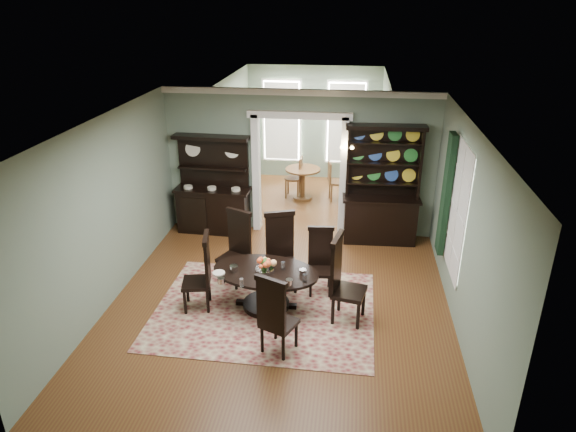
# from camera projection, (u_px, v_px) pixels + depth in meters

# --- Properties ---
(room) EXTENTS (5.51, 6.01, 3.01)m
(room) POSITION_uv_depth(u_px,v_px,m) (278.00, 218.00, 7.75)
(room) COLOR brown
(room) RESTS_ON ground
(parlor) EXTENTS (3.51, 3.50, 3.01)m
(parlor) POSITION_uv_depth(u_px,v_px,m) (310.00, 132.00, 12.76)
(parlor) COLOR brown
(parlor) RESTS_ON ground
(doorway_trim) EXTENTS (2.08, 0.25, 2.57)m
(doorway_trim) POSITION_uv_depth(u_px,v_px,m) (299.00, 158.00, 10.42)
(doorway_trim) COLOR silver
(doorway_trim) RESTS_ON floor
(right_window) EXTENTS (0.15, 1.47, 2.12)m
(right_window) POSITION_uv_depth(u_px,v_px,m) (452.00, 203.00, 8.23)
(right_window) COLOR white
(right_window) RESTS_ON wall_right
(wall_sconce) EXTENTS (0.27, 0.21, 0.21)m
(wall_sconce) POSITION_uv_depth(u_px,v_px,m) (347.00, 149.00, 10.06)
(wall_sconce) COLOR #B78731
(wall_sconce) RESTS_ON back_wall_right
(rug) EXTENTS (3.51, 2.75, 0.01)m
(rug) POSITION_uv_depth(u_px,v_px,m) (265.00, 309.00, 8.28)
(rug) COLOR maroon
(rug) RESTS_ON floor
(dining_table) EXTENTS (1.83, 1.78, 0.67)m
(dining_table) POSITION_uv_depth(u_px,v_px,m) (266.00, 282.00, 8.17)
(dining_table) COLOR black
(dining_table) RESTS_ON rug
(centerpiece) EXTENTS (1.52, 0.98, 0.25)m
(centerpiece) POSITION_uv_depth(u_px,v_px,m) (265.00, 267.00, 8.04)
(centerpiece) COLOR silver
(centerpiece) RESTS_ON dining_table
(chair_far_left) EXTENTS (0.63, 0.62, 1.31)m
(chair_far_left) POSITION_uv_depth(u_px,v_px,m) (237.00, 245.00, 8.88)
(chair_far_left) COLOR black
(chair_far_left) RESTS_ON rug
(chair_far_mid) EXTENTS (0.63, 0.62, 1.36)m
(chair_far_mid) POSITION_uv_depth(u_px,v_px,m) (281.00, 249.00, 8.69)
(chair_far_mid) COLOR black
(chair_far_mid) RESTS_ON rug
(chair_far_right) EXTENTS (0.46, 0.44, 1.15)m
(chair_far_right) POSITION_uv_depth(u_px,v_px,m) (320.00, 258.00, 8.61)
(chair_far_right) COLOR black
(chair_far_right) RESTS_ON rug
(chair_end_left) EXTENTS (0.54, 0.56, 1.29)m
(chair_end_left) POSITION_uv_depth(u_px,v_px,m) (202.00, 271.00, 8.08)
(chair_end_left) COLOR black
(chair_end_left) RESTS_ON rug
(chair_end_right) EXTENTS (0.59, 0.61, 1.42)m
(chair_end_right) POSITION_uv_depth(u_px,v_px,m) (342.00, 277.00, 7.77)
(chair_end_right) COLOR black
(chair_end_right) RESTS_ON rug
(chair_near) EXTENTS (0.61, 0.60, 1.27)m
(chair_near) POSITION_uv_depth(u_px,v_px,m) (275.00, 314.00, 7.01)
(chair_near) COLOR black
(chair_near) RESTS_ON rug
(sideboard) EXTENTS (1.59, 0.61, 2.06)m
(sideboard) POSITION_uv_depth(u_px,v_px,m) (214.00, 199.00, 10.77)
(sideboard) COLOR black
(sideboard) RESTS_ON floor
(welsh_dresser) EXTENTS (1.56, 0.63, 2.40)m
(welsh_dresser) POSITION_uv_depth(u_px,v_px,m) (381.00, 201.00, 10.28)
(welsh_dresser) COLOR black
(welsh_dresser) RESTS_ON floor
(parlor_table) EXTENTS (0.85, 0.85, 0.79)m
(parlor_table) POSITION_uv_depth(u_px,v_px,m) (303.00, 179.00, 12.52)
(parlor_table) COLOR brown
(parlor_table) RESTS_ON parlor_floor
(parlor_chair_left) EXTENTS (0.44, 0.43, 1.02)m
(parlor_chair_left) POSITION_uv_depth(u_px,v_px,m) (296.00, 176.00, 12.63)
(parlor_chair_left) COLOR brown
(parlor_chair_left) RESTS_ON parlor_floor
(parlor_chair_right) EXTENTS (0.44, 0.43, 0.97)m
(parlor_chair_right) POSITION_uv_depth(u_px,v_px,m) (334.00, 180.00, 12.45)
(parlor_chair_right) COLOR brown
(parlor_chair_right) RESTS_ON parlor_floor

